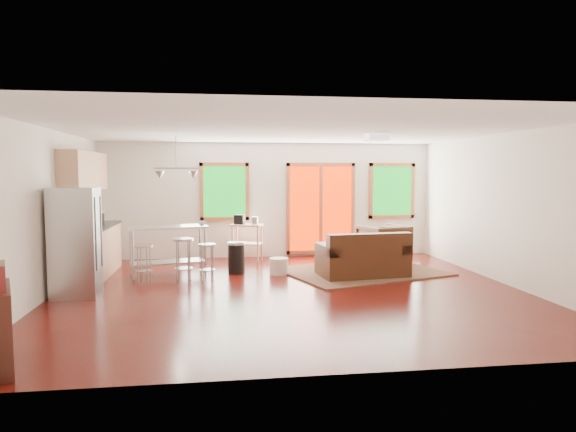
{
  "coord_description": "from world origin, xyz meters",
  "views": [
    {
      "loc": [
        -1.17,
        -8.12,
        1.91
      ],
      "look_at": [
        0.0,
        0.3,
        1.2
      ],
      "focal_mm": 32.0,
      "sensor_mm": 36.0,
      "label": 1
    }
  ],
  "objects": [
    {
      "name": "floor",
      "position": [
        0.0,
        0.0,
        -0.01
      ],
      "size": [
        7.5,
        7.0,
        0.02
      ],
      "primitive_type": "cube",
      "color": "#370806",
      "rests_on": "ground"
    },
    {
      "name": "ceiling",
      "position": [
        0.0,
        0.0,
        2.61
      ],
      "size": [
        7.5,
        7.0,
        0.02
      ],
      "primitive_type": "cube",
      "color": "white",
      "rests_on": "ground"
    },
    {
      "name": "back_wall",
      "position": [
        0.0,
        3.51,
        1.3
      ],
      "size": [
        7.5,
        0.02,
        2.6
      ],
      "primitive_type": "cube",
      "color": "silver",
      "rests_on": "ground"
    },
    {
      "name": "left_wall",
      "position": [
        -3.76,
        0.0,
        1.3
      ],
      "size": [
        0.02,
        7.0,
        2.6
      ],
      "primitive_type": "cube",
      "color": "silver",
      "rests_on": "ground"
    },
    {
      "name": "right_wall",
      "position": [
        3.76,
        0.0,
        1.3
      ],
      "size": [
        0.02,
        7.0,
        2.6
      ],
      "primitive_type": "cube",
      "color": "silver",
      "rests_on": "ground"
    },
    {
      "name": "front_wall",
      "position": [
        0.0,
        -3.51,
        1.3
      ],
      "size": [
        7.5,
        0.02,
        2.6
      ],
      "primitive_type": "cube",
      "color": "silver",
      "rests_on": "ground"
    },
    {
      "name": "window_left",
      "position": [
        -1.0,
        3.46,
        1.5
      ],
      "size": [
        1.1,
        0.05,
        1.3
      ],
      "color": "#0B5611",
      "rests_on": "back_wall"
    },
    {
      "name": "french_doors",
      "position": [
        1.2,
        3.46,
        1.1
      ],
      "size": [
        1.6,
        0.05,
        2.1
      ],
      "color": "#B21E00",
      "rests_on": "back_wall"
    },
    {
      "name": "window_right",
      "position": [
        2.9,
        3.46,
        1.5
      ],
      "size": [
        1.1,
        0.05,
        1.3
      ],
      "color": "#0B5611",
      "rests_on": "back_wall"
    },
    {
      "name": "rug",
      "position": [
        1.59,
        1.41,
        0.01
      ],
      "size": [
        3.42,
        3.0,
        0.03
      ],
      "primitive_type": "cube",
      "rotation": [
        0.0,
        0.0,
        0.32
      ],
      "color": "#475833",
      "rests_on": "floor"
    },
    {
      "name": "loveseat",
      "position": [
        1.49,
        0.95,
        0.33
      ],
      "size": [
        1.67,
        1.06,
        0.84
      ],
      "rotation": [
        0.0,
        0.0,
        0.11
      ],
      "color": "#311A0D",
      "rests_on": "floor"
    },
    {
      "name": "coffee_table",
      "position": [
        1.88,
        1.9,
        0.31
      ],
      "size": [
        0.96,
        0.65,
        0.36
      ],
      "rotation": [
        0.0,
        0.0,
        0.13
      ],
      "color": "#37140D",
      "rests_on": "floor"
    },
    {
      "name": "armchair",
      "position": [
        2.33,
        2.35,
        0.46
      ],
      "size": [
        1.1,
        1.06,
        0.91
      ],
      "primitive_type": "imported",
      "rotation": [
        0.0,
        0.0,
        3.46
      ],
      "color": "#311A0D",
      "rests_on": "floor"
    },
    {
      "name": "ottoman",
      "position": [
        1.23,
        2.09,
        0.22
      ],
      "size": [
        0.82,
        0.82,
        0.43
      ],
      "primitive_type": "cube",
      "rotation": [
        0.0,
        0.0,
        -0.32
      ],
      "color": "#311A0D",
      "rests_on": "floor"
    },
    {
      "name": "pouf",
      "position": [
        -0.02,
        1.4,
        0.16
      ],
      "size": [
        0.47,
        0.47,
        0.31
      ],
      "primitive_type": "cylinder",
      "rotation": [
        0.0,
        0.0,
        0.42
      ],
      "color": "silver",
      "rests_on": "floor"
    },
    {
      "name": "vase",
      "position": [
        1.75,
        1.7,
        0.52
      ],
      "size": [
        0.23,
        0.24,
        0.33
      ],
      "rotation": [
        0.0,
        0.0,
        -0.26
      ],
      "color": "silver",
      "rests_on": "coffee_table"
    },
    {
      "name": "book",
      "position": [
        2.06,
        1.97,
        0.53
      ],
      "size": [
        0.2,
        0.07,
        0.27
      ],
      "primitive_type": "imported",
      "rotation": [
        0.0,
        0.0,
        -0.22
      ],
      "color": "maroon",
      "rests_on": "coffee_table"
    },
    {
      "name": "cabinets",
      "position": [
        -3.49,
        1.7,
        0.93
      ],
      "size": [
        0.64,
        2.24,
        2.3
      ],
      "color": "tan",
      "rests_on": "floor"
    },
    {
      "name": "refrigerator",
      "position": [
        -3.34,
        0.14,
        0.85
      ],
      "size": [
        0.71,
        0.67,
        1.69
      ],
      "rotation": [
        0.0,
        0.0,
        0.02
      ],
      "color": "#B7BABC",
      "rests_on": "floor"
    },
    {
      "name": "island",
      "position": [
        -2.09,
        1.65,
        0.63
      ],
      "size": [
        1.55,
        0.91,
        0.92
      ],
      "rotation": [
        0.0,
        0.0,
        0.24
      ],
      "color": "#B7BABC",
      "rests_on": "floor"
    },
    {
      "name": "cup",
      "position": [
        -1.45,
        1.33,
        1.01
      ],
      "size": [
        0.12,
        0.1,
        0.12
      ],
      "primitive_type": "imported",
      "rotation": [
        0.0,
        0.0,
        -0.03
      ],
      "color": "white",
      "rests_on": "island"
    },
    {
      "name": "bar_stool_a",
      "position": [
        -2.45,
        1.03,
        0.49
      ],
      "size": [
        0.36,
        0.36,
        0.65
      ],
      "rotation": [
        0.0,
        0.0,
        -0.19
      ],
      "color": "#B7BABC",
      "rests_on": "floor"
    },
    {
      "name": "bar_stool_b",
      "position": [
        -1.77,
        0.99,
        0.57
      ],
      "size": [
        0.39,
        0.39,
        0.77
      ],
      "rotation": [
        0.0,
        0.0,
        -0.08
      ],
      "color": "#B7BABC",
      "rests_on": "floor"
    },
    {
      "name": "bar_stool_c",
      "position": [
        -1.35,
        0.97,
        0.49
      ],
      "size": [
        0.35,
        0.35,
        0.67
      ],
      "rotation": [
        0.0,
        0.0,
        -0.13
      ],
      "color": "#B7BABC",
      "rests_on": "floor"
    },
    {
      "name": "trash_can",
      "position": [
        -0.82,
        1.61,
        0.3
      ],
      "size": [
        0.42,
        0.42,
        0.6
      ],
      "rotation": [
        0.0,
        0.0,
        0.33
      ],
      "color": "black",
      "rests_on": "floor"
    },
    {
      "name": "kitchen_cart",
      "position": [
        -0.54,
        3.03,
        0.69
      ],
      "size": [
        0.76,
        0.61,
        1.01
      ],
      "rotation": [
        0.0,
        0.0,
        -0.33
      ],
      "color": "tan",
      "rests_on": "floor"
    },
    {
      "name": "ceiling_flush",
      "position": [
        1.6,
        0.6,
        2.53
      ],
      "size": [
        0.35,
        0.35,
        0.12
      ],
      "primitive_type": "cube",
      "color": "white",
      "rests_on": "ceiling"
    },
    {
      "name": "pendant_light",
      "position": [
        -1.9,
        1.5,
        1.9
      ],
      "size": [
        0.8,
        0.18,
        0.79
      ],
      "color": "gray",
      "rests_on": "ceiling"
    }
  ]
}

